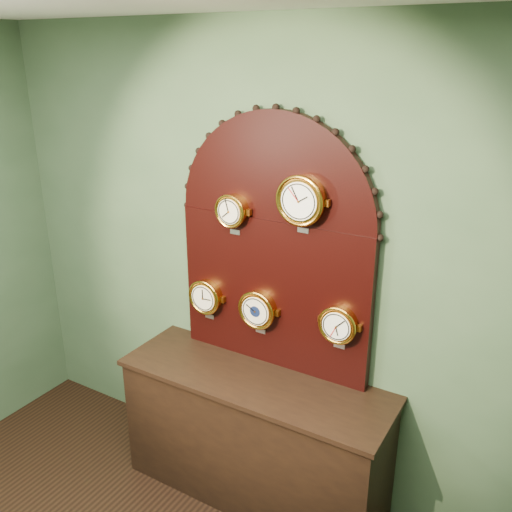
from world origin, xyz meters
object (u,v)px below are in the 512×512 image
Objects in this scene: shop_counter at (254,439)px; display_board at (274,238)px; arabic_clock at (301,200)px; barometer at (258,309)px; hygrometer at (206,297)px; tide_clock at (338,324)px; roman_clock at (232,211)px.

display_board reaches higher than shop_counter.
display_board reaches higher than arabic_clock.
barometer is (-0.07, 0.15, 0.79)m from shop_counter.
barometer reaches higher than shop_counter.
hygrometer is at bearing 179.93° from barometer.
shop_counter is 0.95m from tide_clock.
display_board is 5.27× the size of barometer.
display_board is 6.17× the size of roman_clock.
tide_clock is (0.88, 0.00, 0.04)m from hygrometer.
display_board is 4.72× the size of arabic_clock.
hygrometer is (-0.20, -0.00, -0.58)m from roman_clock.
shop_counter is 0.81m from barometer.
arabic_clock is 1.17× the size of hygrometer.
shop_counter is at bearing -19.20° from hygrometer.
display_board is 0.28m from roman_clock.
arabic_clock is 0.70m from tide_clock.
display_board is at bearing 15.38° from roman_clock.
roman_clock is 0.45m from arabic_clock.
arabic_clock is 0.74m from barometer.
roman_clock is 0.86m from tide_clock.
hygrometer is at bearing 179.90° from arabic_clock.
barometer is at bearing -0.07° from hygrometer.
roman_clock is at bearing -164.62° from display_board.
tide_clock is (0.50, 0.00, 0.04)m from barometer.
tide_clock reaches higher than shop_counter.
tide_clock is at bearing 0.32° from arabic_clock.
arabic_clock is 1.12× the size of barometer.
barometer is (0.17, -0.00, -0.57)m from roman_clock.
tide_clock is (0.24, 0.00, -0.66)m from arabic_clock.
display_board is at bearing 90.00° from shop_counter.
hygrometer is (-0.44, 0.15, 0.78)m from shop_counter.
roman_clock is (-0.24, -0.07, 0.14)m from display_board.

